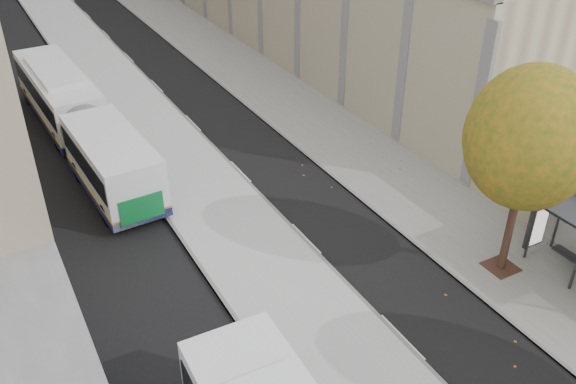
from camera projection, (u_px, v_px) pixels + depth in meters
bus_platform at (125, 98)px, 35.35m from camera, size 4.25×150.00×0.15m
sidewalk at (249, 74)px, 38.66m from camera, size 4.75×150.00×0.08m
tree_c at (530, 139)px, 19.30m from camera, size 4.20×4.20×7.28m
bus_far at (79, 120)px, 29.30m from camera, size 3.32×16.79×2.78m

